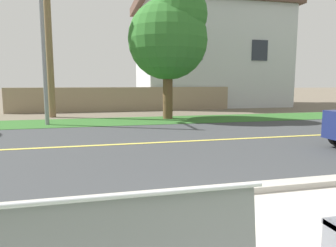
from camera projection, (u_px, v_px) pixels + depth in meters
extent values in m
plane|color=#665B4C|center=(145.00, 134.00, 10.10)|extent=(140.00, 140.00, 0.00)
cube|color=#ADA89E|center=(205.00, 192.00, 4.65)|extent=(44.00, 0.30, 0.11)
cube|color=#383A3D|center=(154.00, 143.00, 8.65)|extent=(52.00, 8.00, 0.01)
cube|color=#E0CC4C|center=(154.00, 143.00, 8.65)|extent=(48.00, 0.14, 0.01)
cube|color=#2D6026|center=(132.00, 121.00, 13.47)|extent=(48.00, 2.80, 0.02)
cube|color=slate|center=(116.00, 237.00, 2.00)|extent=(1.98, 0.12, 0.52)
cylinder|color=silver|center=(115.00, 197.00, 1.95)|extent=(2.06, 0.04, 0.04)
cylinder|color=gray|center=(43.00, 40.00, 11.84)|extent=(0.16, 0.16, 6.63)
cylinder|color=brown|center=(168.00, 95.00, 14.19)|extent=(0.45, 0.45, 2.25)
sphere|color=#2D6B28|center=(168.00, 40.00, 13.86)|extent=(3.60, 3.60, 3.60)
sphere|color=#2D6B28|center=(179.00, 14.00, 13.55)|extent=(2.52, 2.52, 2.52)
cylinder|color=brown|center=(48.00, 34.00, 14.45)|extent=(0.32, 0.32, 7.93)
cube|color=gray|center=(124.00, 99.00, 18.09)|extent=(13.00, 0.36, 1.40)
cube|color=#B7BCC1|center=(209.00, 59.00, 22.31)|extent=(9.83, 6.40, 6.75)
cube|color=brown|center=(210.00, 6.00, 21.82)|extent=(10.62, 6.91, 0.60)
cube|color=#232833|center=(194.00, 49.00, 18.65)|extent=(1.10, 0.06, 1.30)
cube|color=#232833|center=(260.00, 50.00, 19.67)|extent=(1.10, 0.06, 1.30)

